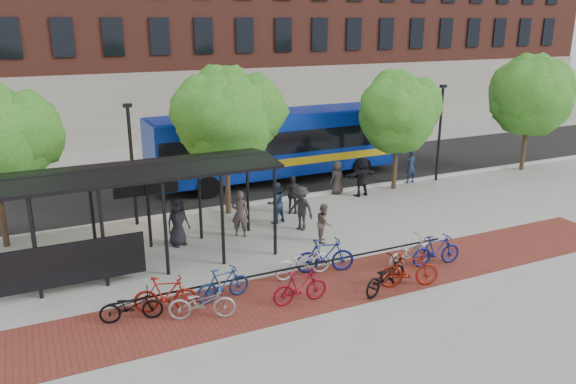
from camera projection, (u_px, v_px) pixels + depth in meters
name	position (u px, v px, depth m)	size (l,w,h in m)	color
ground	(322.00, 226.00, 23.62)	(160.00, 160.00, 0.00)	#9E9E99
asphalt_street	(252.00, 180.00, 30.53)	(160.00, 8.00, 0.01)	black
curb	(282.00, 199.00, 27.06)	(160.00, 0.25, 0.12)	#B7B7B2
brick_strip	(342.00, 283.00, 18.48)	(24.00, 3.00, 0.01)	maroon
bike_rack_rail	(295.00, 280.00, 18.73)	(12.00, 0.05, 0.95)	black
bus_shelter	(120.00, 184.00, 19.00)	(10.60, 3.07, 3.60)	black
tree_b	(227.00, 114.00, 24.02)	(5.15, 4.20, 6.47)	#382619
tree_c	(399.00, 110.00, 27.83)	(4.66, 3.80, 5.92)	#382619
tree_d	(531.00, 92.00, 31.40)	(5.39, 4.40, 6.55)	#382619
lamp_post_left	(132.00, 161.00, 23.06)	(0.35, 0.20, 5.12)	black
lamp_post_right	(440.00, 130.00, 29.62)	(0.35, 0.20, 5.12)	black
bus	(278.00, 141.00, 29.87)	(13.77, 3.42, 3.71)	#0827A0
bike_0	(131.00, 306.00, 16.06)	(0.62, 1.79, 0.94)	black
bike_1	(166.00, 294.00, 16.52)	(0.53, 1.89, 1.14)	maroon
bike_2	(202.00, 303.00, 16.17)	(0.68, 1.94, 1.02)	gray
bike_3	(223.00, 284.00, 17.27)	(0.50, 1.77, 1.06)	navy
bike_5	(300.00, 287.00, 17.06)	(0.50, 1.79, 1.07)	maroon
bike_6	(303.00, 261.00, 18.84)	(0.74, 2.11, 1.11)	#B8B8BA
bike_7	(325.00, 255.00, 19.16)	(0.57, 2.03, 1.22)	navy
bike_8	(385.00, 276.00, 17.80)	(0.70, 2.02, 1.06)	black
bike_9	(409.00, 270.00, 18.10)	(0.56, 1.99, 1.20)	maroon
bike_10	(410.00, 253.00, 19.58)	(0.71, 2.05, 1.08)	#9D9D9F
bike_11	(436.00, 250.00, 19.71)	(0.53, 1.88, 1.13)	navy
pedestrian_0	(178.00, 222.00, 21.38)	(0.93, 0.61, 1.91)	black
pedestrian_1	(240.00, 214.00, 22.27)	(0.70, 0.46, 1.91)	#423835
pedestrian_2	(276.00, 203.00, 23.79)	(0.86, 0.67, 1.78)	#21314E
pedestrian_4	(292.00, 194.00, 25.03)	(1.02, 0.42, 1.73)	#282828
pedestrian_5	(362.00, 177.00, 27.47)	(1.81, 0.58, 1.95)	black
pedestrian_6	(337.00, 178.00, 27.86)	(0.80, 0.52, 1.64)	#38302D
pedestrian_7	(411.00, 166.00, 29.67)	(0.67, 0.44, 1.83)	#1C2942
pedestrian_8	(324.00, 223.00, 21.79)	(0.75, 0.58, 1.54)	brown
pedestrian_9	(301.00, 208.00, 22.97)	(1.20, 0.69, 1.87)	#252525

